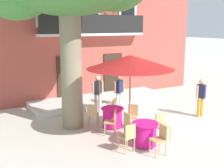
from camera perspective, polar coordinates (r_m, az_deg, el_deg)
ground_plane at (r=11.57m, az=8.96°, el=-7.77°), size 120.00×120.00×0.00m
building_facade at (r=16.75m, az=-7.24°, el=11.32°), size 13.00×5.09×7.50m
entrance_step_platform at (r=14.42m, az=-2.27°, el=-3.20°), size 6.84×2.20×0.25m
cafe_table_near_tree at (r=9.41m, az=6.52°, el=-9.76°), size 0.86×0.86×0.76m
cafe_chair_near_tree_0 at (r=8.82m, az=9.54°, el=-10.41°), size 0.43×0.43×0.91m
cafe_chair_near_tree_1 at (r=9.85m, az=9.84°, el=-8.01°), size 0.40×0.40×0.91m
cafe_chair_near_tree_2 at (r=9.88m, az=3.49°, el=-7.80°), size 0.42×0.42×0.91m
cafe_chair_near_tree_3 at (r=8.85m, az=3.20°, el=-10.16°), size 0.44×0.44×0.91m
cafe_table_middle at (r=10.94m, az=0.09°, el=-6.60°), size 0.86×0.86×0.76m
cafe_chair_middle_0 at (r=11.60m, az=0.98°, el=-4.82°), size 0.56×0.56×0.91m
cafe_chair_middle_1 at (r=10.94m, az=-3.88°, el=-5.86°), size 0.56×0.56×0.91m
cafe_chair_middle_2 at (r=10.18m, az=0.04°, el=-7.19°), size 0.56×0.56×0.91m
cafe_chair_middle_3 at (r=10.81m, az=4.07°, el=-6.08°), size 0.57×0.57×0.91m
cafe_umbrella at (r=9.46m, az=3.64°, el=4.31°), size 2.90×2.90×2.85m
pedestrian_near_entrance at (r=12.95m, az=1.42°, el=-1.33°), size 0.53×0.36×1.61m
pedestrian_mid_plaza at (r=12.60m, az=17.18°, el=-2.23°), size 0.53×0.40×1.61m
pedestrian_by_tree at (r=12.32m, az=-2.83°, el=-1.74°), size 0.53×0.39×1.71m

